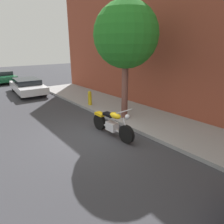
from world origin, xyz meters
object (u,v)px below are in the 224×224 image
(parked_car_white, at_px, (28,86))
(fire_hydrant, at_px, (90,99))
(parked_car_green, at_px, (2,76))
(motorcycle, at_px, (112,124))
(street_tree, at_px, (126,36))

(parked_car_white, xyz_separation_m, fire_hydrant, (5.50, 1.61, -0.10))
(parked_car_white, distance_m, parked_car_green, 6.22)
(motorcycle, height_order, parked_car_green, motorcycle)
(motorcycle, xyz_separation_m, street_tree, (-0.90, 1.44, 3.11))
(parked_car_white, height_order, street_tree, street_tree)
(parked_car_green, distance_m, street_tree, 14.80)
(motorcycle, distance_m, fire_hydrant, 3.75)
(parked_car_white, bearing_deg, fire_hydrant, 16.33)
(parked_car_white, height_order, parked_car_green, same)
(street_tree, bearing_deg, motorcycle, -57.89)
(fire_hydrant, bearing_deg, parked_car_green, -170.01)
(street_tree, distance_m, fire_hydrant, 4.07)
(parked_car_green, bearing_deg, street_tree, 8.71)
(parked_car_white, distance_m, street_tree, 8.83)
(parked_car_green, relative_size, fire_hydrant, 4.49)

